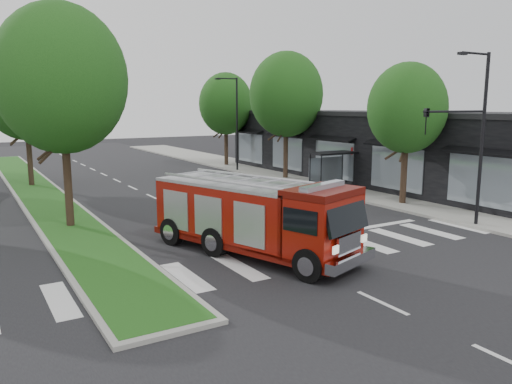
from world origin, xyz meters
TOP-DOWN VIEW (x-y plane):
  - ground at (0.00, 0.00)m, footprint 140.00×140.00m
  - sidewalk_right at (12.50, 10.00)m, footprint 5.00×80.00m
  - median at (-6.00, 18.00)m, footprint 3.00×50.00m
  - storefront_row at (17.00, 10.00)m, footprint 8.00×30.00m
  - bus_shelter at (11.20, 8.15)m, footprint 3.20×1.60m
  - tree_right_near at (11.50, 2.00)m, footprint 4.40×4.40m
  - tree_right_mid at (11.50, 14.00)m, footprint 5.60×5.60m
  - tree_right_far at (11.50, 24.00)m, footprint 5.00×5.00m
  - tree_median_near at (-6.00, 6.00)m, footprint 5.80×5.80m
  - tree_median_far at (-6.00, 20.00)m, footprint 5.60×5.60m
  - streetlight_right_near at (9.61, -3.50)m, footprint 4.08×0.22m
  - streetlight_right_far at (10.35, 20.00)m, footprint 2.11×0.20m
  - fire_engine at (-0.75, -1.87)m, footprint 5.33×9.22m

SIDE VIEW (x-z plane):
  - ground at x=0.00m, z-range 0.00..0.00m
  - sidewalk_right at x=12.50m, z-range 0.00..0.15m
  - median at x=-6.00m, z-range 0.00..0.16m
  - fire_engine at x=-0.75m, z-range -0.06..3.00m
  - bus_shelter at x=11.20m, z-range 0.73..3.34m
  - storefront_row at x=17.00m, z-range 0.00..5.00m
  - streetlight_right_far at x=10.35m, z-range 0.48..8.48m
  - streetlight_right_near at x=9.61m, z-range 0.67..8.67m
  - tree_right_near at x=11.50m, z-range 1.48..9.53m
  - tree_right_far at x=11.50m, z-range 1.47..10.20m
  - tree_right_mid at x=11.50m, z-range 1.63..11.35m
  - tree_median_far at x=-6.00m, z-range 1.63..11.35m
  - tree_median_near at x=-6.00m, z-range 1.73..11.89m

